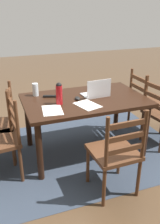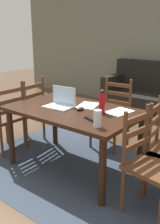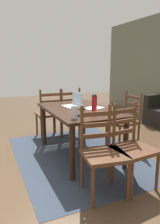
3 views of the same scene
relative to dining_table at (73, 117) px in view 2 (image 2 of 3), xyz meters
The scene contains 15 objects.
ground_plane 0.64m from the dining_table, ahead, with size 14.00×14.00×0.00m, color brown.
area_rug 0.64m from the dining_table, ahead, with size 2.47×1.87×0.01m, color #333D4C.
dining_table is the anchor object (origin of this frame).
chair_far_head 0.85m from the dining_table, 90.08° to the left, with size 0.45×0.45×0.95m.
chair_left_near 1.06m from the dining_table, 169.86° to the right, with size 0.44×0.44×0.95m.
chair_left_far 1.06m from the dining_table, 169.58° to the left, with size 0.49×0.49×0.95m.
chair_right_near 1.06m from the dining_table, ahead, with size 0.50×0.50×0.95m.
couch 2.61m from the dining_table, 93.71° to the left, with size 1.80×0.80×1.00m.
laptop 0.23m from the dining_table, behind, with size 0.34×0.24×0.23m.
water_bottle 0.42m from the dining_table, 11.98° to the left, with size 0.07×0.07×0.26m.
drinking_glass 0.65m from the dining_table, 29.34° to the right, with size 0.07×0.07×0.16m, color silver.
computer_mouse 0.15m from the dining_table, ahead, with size 0.06×0.10×0.03m, color black.
tv_remote 0.45m from the dining_table, 26.55° to the right, with size 0.04×0.17×0.02m, color black.
paper_stack_left 0.24m from the dining_table, 76.85° to the left, with size 0.21×0.30×0.00m, color white.
paper_stack_right 0.52m from the dining_table, 25.72° to the left, with size 0.21×0.30×0.00m, color white.
Camera 2 is at (1.82, -2.17, 1.58)m, focal length 42.34 mm.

